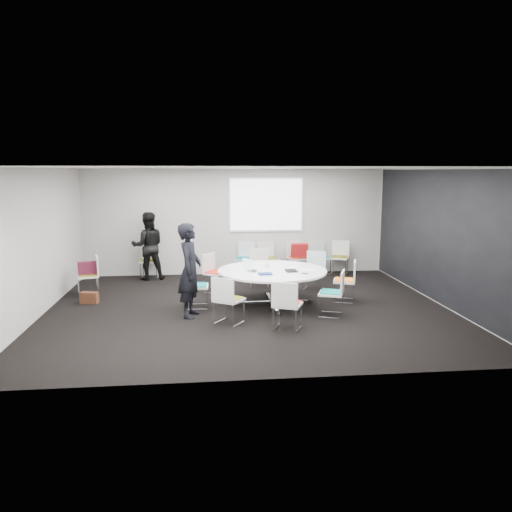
{
  "coord_description": "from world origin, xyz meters",
  "views": [
    {
      "loc": [
        -0.88,
        -9.72,
        2.74
      ],
      "look_at": [
        0.2,
        0.4,
        1.0
      ],
      "focal_mm": 35.0,
      "sensor_mm": 36.0,
      "label": 1
    }
  ],
  "objects": [
    {
      "name": "chair_person_back",
      "position": [
        -2.28,
        3.17,
        0.28
      ],
      "size": [
        0.48,
        0.47,
        0.88
      ],
      "rotation": [
        0.0,
        0.0,
        3.09
      ],
      "color": "silver",
      "rests_on": "ground"
    },
    {
      "name": "red_jacket",
      "position": [
        1.61,
        2.94,
        0.7
      ],
      "size": [
        0.45,
        0.18,
        0.36
      ],
      "primitive_type": "cube",
      "rotation": [
        0.17,
        0.0,
        -0.05
      ],
      "color": "#B01519",
      "rests_on": "chair_back_c"
    },
    {
      "name": "chair_ring_h",
      "position": [
        1.53,
        -0.7,
        0.28
      ],
      "size": [
        0.58,
        0.59,
        0.88
      ],
      "rotation": [
        0.0,
        0.0,
        7.48
      ],
      "color": "silver",
      "rests_on": "ground"
    },
    {
      "name": "chair_back_a",
      "position": [
        0.2,
        3.16,
        0.28
      ],
      "size": [
        0.59,
        0.58,
        0.88
      ],
      "rotation": [
        0.0,
        0.0,
        2.78
      ],
      "color": "silver",
      "rests_on": "ground"
    },
    {
      "name": "tablet_folio",
      "position": [
        0.32,
        -0.19,
        0.74
      ],
      "size": [
        0.27,
        0.22,
        0.03
      ],
      "primitive_type": "cube",
      "rotation": [
        0.0,
        0.0,
        0.07
      ],
      "color": "navy",
      "rests_on": "conference_table"
    },
    {
      "name": "chair_back_c",
      "position": [
        1.61,
        3.16,
        0.28
      ],
      "size": [
        0.58,
        0.57,
        0.88
      ],
      "rotation": [
        0.0,
        0.0,
        3.46
      ],
      "color": "silver",
      "rests_on": "ground"
    },
    {
      "name": "cup",
      "position": [
        0.45,
        0.52,
        0.78
      ],
      "size": [
        0.08,
        0.08,
        0.09
      ],
      "primitive_type": "cylinder",
      "color": "white",
      "rests_on": "conference_table"
    },
    {
      "name": "phone",
      "position": [
        1.12,
        -0.19,
        0.73
      ],
      "size": [
        0.15,
        0.11,
        0.01
      ],
      "primitive_type": "cube",
      "rotation": [
        0.0,
        0.0,
        -0.32
      ],
      "color": "black",
      "rests_on": "conference_table"
    },
    {
      "name": "brown_bag",
      "position": [
        -3.28,
        0.72,
        0.12
      ],
      "size": [
        0.39,
        0.23,
        0.24
      ],
      "primitive_type": "cube",
      "rotation": [
        0.0,
        0.0,
        -0.21
      ],
      "color": "#472616",
      "rests_on": "ground"
    },
    {
      "name": "chair_back_b",
      "position": [
        0.82,
        3.12,
        0.28
      ],
      "size": [
        0.56,
        0.55,
        0.88
      ],
      "rotation": [
        0.0,
        0.0,
        3.39
      ],
      "color": "silver",
      "rests_on": "ground"
    },
    {
      "name": "chair_spare_left",
      "position": [
        -3.43,
        1.44,
        0.28
      ],
      "size": [
        0.56,
        0.56,
        0.88
      ],
      "rotation": [
        0.0,
        0.0,
        1.85
      ],
      "color": "silver",
      "rests_on": "ground"
    },
    {
      "name": "chair_ring_g",
      "position": [
        0.55,
        -1.43,
        0.28
      ],
      "size": [
        0.6,
        0.6,
        0.88
      ],
      "rotation": [
        0.0,
        0.0,
        5.86
      ],
      "color": "silver",
      "rests_on": "ground"
    },
    {
      "name": "chair_ring_a",
      "position": [
        2.09,
        0.32,
        0.28
      ],
      "size": [
        0.57,
        0.58,
        0.88
      ],
      "rotation": [
        0.0,
        0.0,
        1.25
      ],
      "color": "silver",
      "rests_on": "ground"
    },
    {
      "name": "notebook_black",
      "position": [
        0.89,
        0.08,
        0.74
      ],
      "size": [
        0.23,
        0.31,
        0.02
      ],
      "primitive_type": "cube",
      "rotation": [
        0.0,
        0.0,
        0.03
      ],
      "color": "black",
      "rests_on": "conference_table"
    },
    {
      "name": "laptop",
      "position": [
        0.13,
        0.21,
        0.74
      ],
      "size": [
        0.31,
        0.36,
        0.02
      ],
      "primitive_type": "imported",
      "rotation": [
        0.0,
        0.0,
        2.01
      ],
      "color": "#333338",
      "rests_on": "conference_table"
    },
    {
      "name": "papers_front",
      "position": [
        1.24,
        0.17,
        0.73
      ],
      "size": [
        0.36,
        0.31,
        0.0
      ],
      "primitive_type": "cube",
      "rotation": [
        0.0,
        0.0,
        -0.42
      ],
      "color": "white",
      "rests_on": "conference_table"
    },
    {
      "name": "laptop_lid",
      "position": [
        0.0,
        0.24,
        0.86
      ],
      "size": [
        0.16,
        0.27,
        0.22
      ],
      "primitive_type": "cube",
      "rotation": [
        0.0,
        0.0,
        2.1
      ],
      "color": "silver",
      "rests_on": "conference_table"
    },
    {
      "name": "chair_ring_b",
      "position": [
        1.67,
        1.44,
        0.28
      ],
      "size": [
        0.62,
        0.61,
        0.88
      ],
      "rotation": [
        0.0,
        0.0,
        2.65
      ],
      "color": "silver",
      "rests_on": "ground"
    },
    {
      "name": "maroon_bag",
      "position": [
        -3.45,
        1.44,
        0.62
      ],
      "size": [
        0.42,
        0.24,
        0.28
      ],
      "primitive_type": "cube",
      "rotation": [
        0.0,
        0.0,
        0.26
      ],
      "color": "#59172E",
      "rests_on": "chair_spare_left"
    },
    {
      "name": "chair_back_e",
      "position": [
        2.75,
        3.15,
        0.28
      ],
      "size": [
        0.6,
        0.6,
        0.88
      ],
      "rotation": [
        0.0,
        0.0,
        2.73
      ],
      "color": "silver",
      "rests_on": "ground"
    },
    {
      "name": "room_shell",
      "position": [
        0.09,
        0.0,
        1.4
      ],
      "size": [
        8.08,
        7.08,
        2.88
      ],
      "color": "black",
      "rests_on": "ground"
    },
    {
      "name": "projection_screen",
      "position": [
        0.8,
        3.46,
        1.85
      ],
      "size": [
        1.9,
        0.03,
        1.35
      ],
      "primitive_type": "cube",
      "color": "white",
      "rests_on": "room_shell"
    },
    {
      "name": "chair_ring_d",
      "position": [
        -0.62,
        1.44,
        0.28
      ],
      "size": [
        0.64,
        0.64,
        0.88
      ],
      "rotation": [
        0.0,
        0.0,
        4.05
      ],
      "color": "silver",
      "rests_on": "ground"
    },
    {
      "name": "chair_ring_f",
      "position": [
        -0.45,
        -0.99,
        0.28
      ],
      "size": [
        0.63,
        0.63,
        0.88
      ],
      "rotation": [
        0.0,
        0.0,
        5.68
      ],
      "color": "silver",
      "rests_on": "ground"
    },
    {
      "name": "chair_back_d",
      "position": [
        2.22,
        3.16,
        0.28
      ],
      "size": [
        0.56,
        0.55,
        0.88
      ],
      "rotation": [
        0.0,
        0.0,
        3.41
      ],
      "color": "silver",
      "rests_on": "ground"
    },
    {
      "name": "person_back",
      "position": [
        -2.28,
        3.0,
        0.86
      ],
      "size": [
        0.93,
        0.78,
        1.72
      ],
      "primitive_type": "imported",
      "rotation": [
        0.0,
        0.0,
        3.3
      ],
      "color": "black",
      "rests_on": "ground"
    },
    {
      "name": "chair_ring_e",
      "position": [
        -1.04,
        0.16,
        0.28
      ],
      "size": [
        0.46,
        0.47,
        0.88
      ],
      "rotation": [
        0.0,
        0.0,
        4.69
      ],
      "color": "silver",
      "rests_on": "ground"
    },
    {
      "name": "papers_right",
      "position": [
        1.0,
        0.52,
        0.73
      ],
      "size": [
        0.36,
        0.36,
        0.0
      ],
      "primitive_type": "cube",
      "rotation": [
        0.0,
        0.0,
        0.84
      ],
      "color": "white",
      "rests_on": "conference_table"
    },
    {
      "name": "chair_ring_c",
      "position": [
        0.45,
        1.92,
        0.28
      ],
      "size": [
        0.48,
        0.46,
        0.88
      ],
      "rotation": [
        0.0,
        0.0,
        3.11
      ],
      "color": "silver",
      "rests_on": "ground"
    },
    {
      "name": "conference_table",
      "position": [
        0.52,
        0.25,
        0.54
      ],
      "size": [
        2.24,
        2.24,
        0.73
      ],
      "color": "silver",
      "rests_on": "ground"
    },
    {
      "name": "person_main",
      "position": [
        -1.14,
        -0.44,
        0.89
      ],
      "size": [
        0.56,
        0.73,
        1.79
      ],
      "primitive_type": "imported",
      "rotation": [
        0.0,
        0.0,
        1.35
      ],
      "color": "black",
      "rests_on": "ground"
    }
  ]
}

